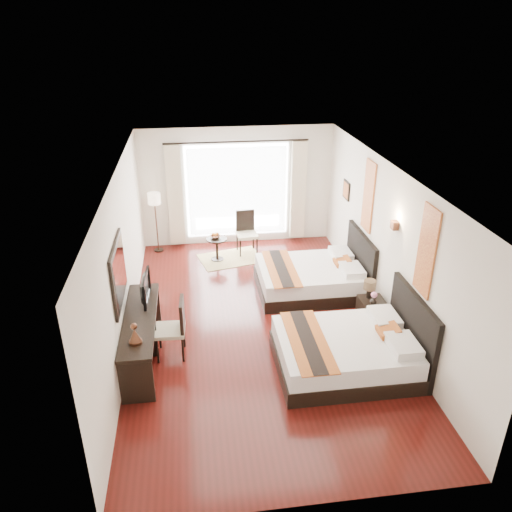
{
  "coord_description": "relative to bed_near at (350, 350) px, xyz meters",
  "views": [
    {
      "loc": [
        -1.07,
        -7.51,
        4.96
      ],
      "look_at": [
        -0.01,
        0.34,
        1.19
      ],
      "focal_mm": 35.0,
      "sensor_mm": 36.0,
      "label": 1
    }
  ],
  "objects": [
    {
      "name": "television",
      "position": [
        -3.2,
        1.25,
        0.66
      ],
      "size": [
        0.13,
        0.77,
        0.44
      ],
      "primitive_type": "imported",
      "rotation": [
        0.0,
        0.0,
        1.53
      ],
      "color": "black",
      "rests_on": "console_desk"
    },
    {
      "name": "art_panel_far",
      "position": [
        1.0,
        2.49,
        1.64
      ],
      "size": [
        0.03,
        0.5,
        1.35
      ],
      "primitive_type": "cube",
      "color": "maroon",
      "rests_on": "wall_headboard"
    },
    {
      "name": "wall_desk",
      "position": [
        -3.48,
        1.41,
        1.09
      ],
      "size": [
        0.01,
        7.5,
        2.8
      ],
      "primitive_type": "cube",
      "color": "silver",
      "rests_on": "floor"
    },
    {
      "name": "fruit_bowl",
      "position": [
        -1.83,
        4.19,
        0.25
      ],
      "size": [
        0.29,
        0.29,
        0.06
      ],
      "primitive_type": "imported",
      "rotation": [
        0.0,
        0.0,
        0.4
      ],
      "color": "#433218",
      "rests_on": "side_table"
    },
    {
      "name": "window_glass",
      "position": [
        -1.23,
        5.14,
        0.99
      ],
      "size": [
        2.4,
        0.02,
        2.2
      ],
      "primitive_type": "cube",
      "color": "white",
      "rests_on": "wall_window"
    },
    {
      "name": "wall_entry",
      "position": [
        -1.23,
        -2.34,
        1.09
      ],
      "size": [
        4.5,
        0.01,
        2.8
      ],
      "primitive_type": "cube",
      "color": "silver",
      "rests_on": "floor"
    },
    {
      "name": "mirror_glass",
      "position": [
        -3.43,
        0.7,
        1.24
      ],
      "size": [
        0.01,
        1.12,
        0.82
      ],
      "primitive_type": "cube",
      "color": "white",
      "rests_on": "mirror_frame"
    },
    {
      "name": "wall_sconce",
      "position": [
        0.96,
        1.09,
        1.61
      ],
      "size": [
        0.1,
        0.14,
        0.14
      ],
      "primitive_type": "cube",
      "color": "#48281A",
      "rests_on": "wall_headboard"
    },
    {
      "name": "jute_rug",
      "position": [
        -1.49,
        4.19,
        -0.31
      ],
      "size": [
        1.56,
        1.24,
        0.01
      ],
      "primitive_type": "cube",
      "rotation": [
        0.0,
        0.0,
        0.24
      ],
      "color": "tan",
      "rests_on": "floor"
    },
    {
      "name": "ceiling",
      "position": [
        -1.23,
        1.41,
        2.48
      ],
      "size": [
        4.5,
        7.5,
        0.02
      ],
      "primitive_type": "cube",
      "color": "white",
      "rests_on": "wall_headboard"
    },
    {
      "name": "side_table",
      "position": [
        -1.8,
        4.16,
        -0.05
      ],
      "size": [
        0.46,
        0.46,
        0.53
      ],
      "primitive_type": "cylinder",
      "color": "black",
      "rests_on": "floor"
    },
    {
      "name": "desk_chair",
      "position": [
        -2.75,
        0.7,
        -0.01
      ],
      "size": [
        0.49,
        0.49,
        1.01
      ],
      "rotation": [
        0.0,
        0.0,
        3.09
      ],
      "color": "#BEB692",
      "rests_on": "floor"
    },
    {
      "name": "bed_near",
      "position": [
        0.0,
        0.0,
        0.0
      ],
      "size": [
        2.15,
        1.67,
        1.21
      ],
      "color": "black",
      "rests_on": "floor"
    },
    {
      "name": "bed_far",
      "position": [
        0.03,
        2.49,
        -0.01
      ],
      "size": [
        2.1,
        1.63,
        1.18
      ],
      "color": "black",
      "rests_on": "floor"
    },
    {
      "name": "sheer_curtain",
      "position": [
        -1.23,
        5.08,
        0.99
      ],
      "size": [
        2.3,
        0.02,
        2.1
      ],
      "primitive_type": "cube",
      "color": "white",
      "rests_on": "wall_window"
    },
    {
      "name": "floor_lamp",
      "position": [
        -3.15,
        4.85,
        0.88
      ],
      "size": [
        0.29,
        0.29,
        1.42
      ],
      "color": "black",
      "rests_on": "floor"
    },
    {
      "name": "table_lamp",
      "position": [
        0.7,
        1.22,
        0.42
      ],
      "size": [
        0.22,
        0.22,
        0.34
      ],
      "color": "black",
      "rests_on": "nightstand"
    },
    {
      "name": "drape_right",
      "position": [
        0.22,
        5.04,
        0.97
      ],
      "size": [
        0.35,
        0.14,
        2.35
      ],
      "primitive_type": "cube",
      "color": "#C3B997",
      "rests_on": "floor"
    },
    {
      "name": "vase",
      "position": [
        0.7,
        0.99,
        0.25
      ],
      "size": [
        0.14,
        0.14,
        0.13
      ],
      "primitive_type": "imported",
      "rotation": [
        0.0,
        0.0,
        -0.2
      ],
      "color": "black",
      "rests_on": "nightstand"
    },
    {
      "name": "window_chair",
      "position": [
        -1.09,
        4.47,
        -0.01
      ],
      "size": [
        0.5,
        0.5,
        1.0
      ],
      "rotation": [
        0.0,
        0.0,
        -1.49
      ],
      "color": "#BEB692",
      "rests_on": "floor"
    },
    {
      "name": "wall_window",
      "position": [
        -1.23,
        5.15,
        1.09
      ],
      "size": [
        4.5,
        0.01,
        2.8
      ],
      "primitive_type": "cube",
      "color": "silver",
      "rests_on": "floor"
    },
    {
      "name": "console_desk",
      "position": [
        -3.22,
        0.7,
        0.06
      ],
      "size": [
        0.5,
        2.2,
        0.76
      ],
      "primitive_type": "cube",
      "color": "black",
      "rests_on": "floor"
    },
    {
      "name": "drape_left",
      "position": [
        -2.68,
        5.04,
        0.97
      ],
      "size": [
        0.35,
        0.14,
        2.35
      ],
      "primitive_type": "cube",
      "color": "#C3B997",
      "rests_on": "floor"
    },
    {
      "name": "nightstand",
      "position": [
        0.74,
        1.09,
        -0.06
      ],
      "size": [
        0.43,
        0.53,
        0.51
      ],
      "primitive_type": "cube",
      "color": "black",
      "rests_on": "floor"
    },
    {
      "name": "floor",
      "position": [
        -1.23,
        1.41,
        -0.32
      ],
      "size": [
        4.5,
        7.5,
        0.01
      ],
      "primitive_type": "cube",
      "color": "#3E0F0B",
      "rests_on": "ground"
    },
    {
      "name": "art_panel_near",
      "position": [
        1.0,
        0.0,
        1.64
      ],
      "size": [
        0.03,
        0.5,
        1.35
      ],
      "primitive_type": "cube",
      "color": "maroon",
      "rests_on": "wall_headboard"
    },
    {
      "name": "mirror_frame",
      "position": [
        -3.45,
        0.7,
        1.24
      ],
      "size": [
        0.04,
        1.25,
        0.95
      ],
      "primitive_type": "cube",
      "color": "black",
      "rests_on": "wall_desk"
    },
    {
      "name": "wall_headboard",
      "position": [
        1.01,
        1.41,
        1.09
      ],
      "size": [
        0.01,
        7.5,
        2.8
      ],
      "primitive_type": "cube",
      "color": "silver",
      "rests_on": "floor"
    },
    {
      "name": "bronze_figurine",
      "position": [
        -3.22,
        0.01,
        0.59
      ],
      "size": [
        0.22,
        0.22,
        0.29
      ],
      "primitive_type": null,
      "rotation": [
        0.0,
        0.0,
        0.19
      ],
      "color": "#48281A",
      "rests_on": "console_desk"
    }
  ]
}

